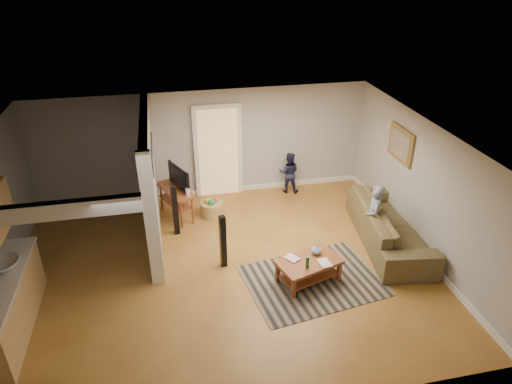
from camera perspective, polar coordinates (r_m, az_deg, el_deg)
ground at (r=8.47m, az=-3.81°, el=-9.64°), size 7.50×7.50×0.00m
room_shell at (r=8.00m, az=-12.17°, el=-0.29°), size 7.54×6.02×2.52m
area_rug at (r=8.26m, az=7.16°, el=-10.90°), size 2.54×2.02×0.01m
sofa at (r=9.55m, az=16.06°, el=-5.96°), size 1.41×2.80×0.78m
coffee_table at (r=8.08m, az=6.67°, el=-8.98°), size 1.22×0.93×0.64m
tv_console at (r=9.84m, az=-9.95°, el=0.06°), size 0.81×1.14×0.92m
speaker_left at (r=8.26m, az=-4.15°, el=-6.21°), size 0.12×0.12×1.06m
speaker_right at (r=9.29m, az=-10.07°, el=-2.28°), size 0.12×0.12×1.08m
toy_basket at (r=9.99m, az=-5.57°, el=-2.02°), size 0.49×0.49×0.43m
child at (r=9.33m, az=13.95°, el=-6.53°), size 0.46×0.56×1.32m
toddler at (r=11.03m, az=4.05°, el=0.11°), size 0.58×0.52×1.00m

